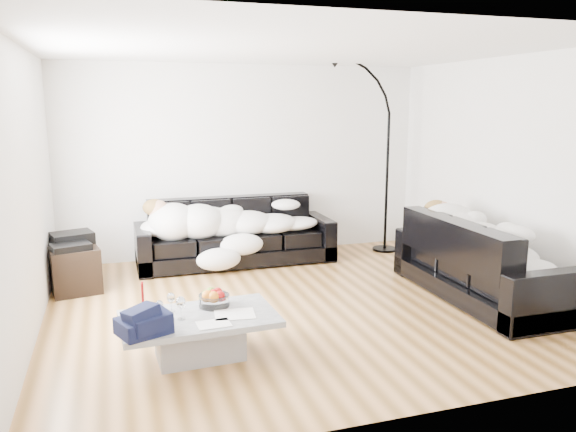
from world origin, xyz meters
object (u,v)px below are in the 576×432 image
object	(u,v)px
sofa_right	(481,259)
wine_glass_c	(181,308)
stereo	(71,240)
fruit_bowl	(214,297)
shoes	(483,306)
wine_glass_b	(160,310)
candle_left	(143,298)
candle_right	(143,296)
wine_glass_a	(171,302)
av_cabinet	(74,267)
sofa_back	(235,232)
floor_lamp	(387,168)
coffee_table	(200,337)
sleeper_back	(236,216)
sleeper_right	(483,240)

from	to	relation	value
sofa_right	wine_glass_c	xyz separation A→B (m)	(-3.28, -0.60, 0.02)
sofa_right	stereo	bearing A→B (deg)	68.76
fruit_bowl	shoes	bearing A→B (deg)	0.44
wine_glass_b	candle_left	bearing A→B (deg)	119.50
sofa_right	candle_right	xyz separation A→B (m)	(-3.56, -0.29, 0.05)
wine_glass_a	av_cabinet	world-z (taller)	wine_glass_a
sofa_back	fruit_bowl	world-z (taller)	sofa_back
stereo	floor_lamp	size ratio (longest dim) A/B	0.18
coffee_table	wine_glass_b	bearing A→B (deg)	176.90
sleeper_back	coffee_table	world-z (taller)	sleeper_back
sofa_back	wine_glass_c	size ratio (longest dim) A/B	13.57
floor_lamp	av_cabinet	bearing A→B (deg)	-153.69
shoes	floor_lamp	distance (m)	2.74
fruit_bowl	coffee_table	bearing A→B (deg)	-130.78
wine_glass_a	candle_right	xyz separation A→B (m)	(-0.22, 0.12, 0.04)
wine_glass_c	shoes	xyz separation A→B (m)	(3.07, 0.24, -0.41)
wine_glass_a	wine_glass_c	size ratio (longest dim) A/B	0.85
sleeper_back	wine_glass_a	distance (m)	2.74
wine_glass_a	wine_glass_b	xyz separation A→B (m)	(-0.11, -0.15, -0.00)
sleeper_back	stereo	size ratio (longest dim) A/B	4.92
sofa_right	shoes	bearing A→B (deg)	150.02
fruit_bowl	candle_left	world-z (taller)	candle_left
sofa_back	wine_glass_b	xyz separation A→B (m)	(-1.21, -2.70, 0.03)
coffee_table	candle_right	bearing A→B (deg)	146.46
candle_left	stereo	size ratio (longest dim) A/B	0.56
candle_right	av_cabinet	distance (m)	2.06
sofa_back	sleeper_right	xyz separation A→B (m)	(2.24, -2.15, 0.23)
wine_glass_b	fruit_bowl	bearing A→B (deg)	19.53
sofa_back	sofa_right	bearing A→B (deg)	-43.80
sleeper_right	wine_glass_a	xyz separation A→B (m)	(-3.34, -0.40, -0.20)
fruit_bowl	sleeper_back	bearing A→B (deg)	73.56
candle_left	stereo	distance (m)	2.10
coffee_table	shoes	xyz separation A→B (m)	(2.92, 0.21, -0.13)
wine_glass_b	coffee_table	bearing A→B (deg)	-3.10
fruit_bowl	shoes	distance (m)	2.79
shoes	stereo	size ratio (longest dim) A/B	1.02
candle_left	coffee_table	bearing A→B (deg)	-27.68
sleeper_back	wine_glass_b	xyz separation A→B (m)	(-1.21, -2.65, -0.19)
wine_glass_c	floor_lamp	distance (m)	4.29
wine_glass_a	shoes	bearing A→B (deg)	0.73
sofa_back	wine_glass_b	distance (m)	2.96
wine_glass_c	sleeper_right	bearing A→B (deg)	10.42
sofa_right	wine_glass_a	xyz separation A→B (m)	(-3.34, -0.40, 0.01)
sofa_back	sleeper_right	bearing A→B (deg)	-43.80
shoes	wine_glass_b	bearing A→B (deg)	-159.49
stereo	av_cabinet	bearing A→B (deg)	0.00
sleeper_back	coffee_table	size ratio (longest dim) A/B	1.72
fruit_bowl	candle_right	distance (m)	0.60
sleeper_right	shoes	world-z (taller)	sleeper_right
coffee_table	wine_glass_a	world-z (taller)	wine_glass_a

